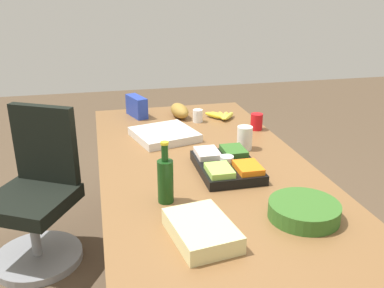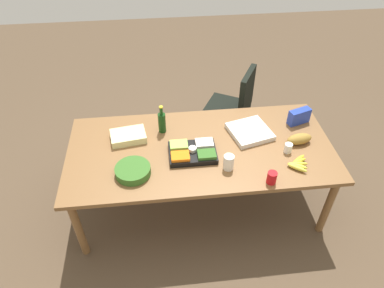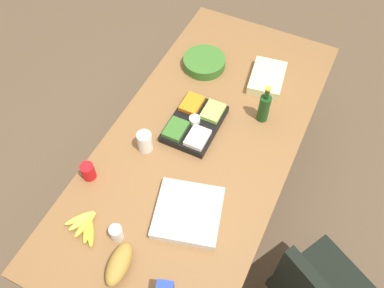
# 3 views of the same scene
# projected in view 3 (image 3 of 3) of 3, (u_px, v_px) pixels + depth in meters

# --- Properties ---
(ground_plane) EXTENTS (10.00, 10.00, 0.00)m
(ground_plane) POSITION_uv_depth(u_px,v_px,m) (200.00, 198.00, 3.24)
(ground_plane) COLOR brown
(conference_table) EXTENTS (2.42, 1.14, 0.76)m
(conference_table) POSITION_uv_depth(u_px,v_px,m) (201.00, 147.00, 2.66)
(conference_table) COLOR brown
(conference_table) RESTS_ON ground
(pizza_box) EXTENTS (0.44, 0.44, 0.05)m
(pizza_box) POSITION_uv_depth(u_px,v_px,m) (188.00, 213.00, 2.30)
(pizza_box) COLOR silver
(pizza_box) RESTS_ON conference_table
(salad_bowl) EXTENTS (0.33, 0.33, 0.07)m
(salad_bowl) POSITION_uv_depth(u_px,v_px,m) (204.00, 62.00, 2.96)
(salad_bowl) COLOR #356725
(salad_bowl) RESTS_ON conference_table
(paper_cup) EXTENTS (0.08, 0.08, 0.09)m
(paper_cup) POSITION_uv_depth(u_px,v_px,m) (116.00, 233.00, 2.21)
(paper_cup) COLOR white
(paper_cup) RESTS_ON conference_table
(veggie_tray) EXTENTS (0.42, 0.30, 0.09)m
(veggie_tray) POSITION_uv_depth(u_px,v_px,m) (195.00, 123.00, 2.65)
(veggie_tray) COLOR black
(veggie_tray) RESTS_ON conference_table
(banana_bunch) EXTENTS (0.20, 0.23, 0.04)m
(banana_bunch) POSITION_uv_depth(u_px,v_px,m) (85.00, 225.00, 2.26)
(banana_bunch) COLOR #D4CB42
(banana_bunch) RESTS_ON conference_table
(mayo_jar) EXTENTS (0.11, 0.11, 0.14)m
(mayo_jar) POSITION_uv_depth(u_px,v_px,m) (145.00, 142.00, 2.52)
(mayo_jar) COLOR white
(mayo_jar) RESTS_ON conference_table
(bread_loaf) EXTENTS (0.25, 0.14, 0.10)m
(bread_loaf) POSITION_uv_depth(u_px,v_px,m) (119.00, 264.00, 2.11)
(bread_loaf) COLOR olive
(bread_loaf) RESTS_ON conference_table
(wine_bottle) EXTENTS (0.07, 0.07, 0.29)m
(wine_bottle) POSITION_uv_depth(u_px,v_px,m) (264.00, 107.00, 2.62)
(wine_bottle) COLOR #163F15
(wine_bottle) RESTS_ON conference_table
(red_solo_cup) EXTENTS (0.08, 0.08, 0.11)m
(red_solo_cup) POSITION_uv_depth(u_px,v_px,m) (88.00, 171.00, 2.42)
(red_solo_cup) COLOR red
(red_solo_cup) RESTS_ON conference_table
(sheet_cake) EXTENTS (0.35, 0.27, 0.07)m
(sheet_cake) POSITION_uv_depth(u_px,v_px,m) (267.00, 78.00, 2.87)
(sheet_cake) COLOR beige
(sheet_cake) RESTS_ON conference_table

